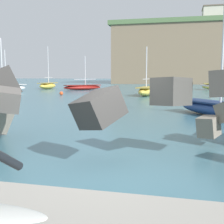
{
  "coord_description": "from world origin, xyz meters",
  "views": [
    {
      "loc": [
        1.65,
        -6.76,
        2.33
      ],
      "look_at": [
        -0.07,
        0.5,
        1.4
      ],
      "focal_mm": 47.2,
      "sensor_mm": 36.0,
      "label": 1
    }
  ],
  "objects_px": {
    "boat_far_centre": "(83,87)",
    "boat_near_centre": "(215,107)",
    "boat_far_right": "(3,94)",
    "station_building_east": "(213,15)",
    "boat_mid_left": "(147,91)",
    "boat_near_right": "(9,88)",
    "station_building_west": "(214,21)",
    "boat_mid_centre": "(48,85)",
    "boat_mid_right": "(218,85)",
    "mooring_buoy_inner": "(61,93)"
  },
  "relations": [
    {
      "from": "station_building_east",
      "to": "boat_near_right",
      "type": "bearing_deg",
      "value": -120.88
    },
    {
      "from": "boat_near_centre",
      "to": "boat_mid_centre",
      "type": "distance_m",
      "value": 38.09
    },
    {
      "from": "boat_near_right",
      "to": "station_building_west",
      "type": "relative_size",
      "value": 0.84
    },
    {
      "from": "boat_mid_left",
      "to": "boat_far_right",
      "type": "xyz_separation_m",
      "value": [
        -13.17,
        -8.29,
        -0.06
      ]
    },
    {
      "from": "boat_near_right",
      "to": "station_building_east",
      "type": "bearing_deg",
      "value": 59.12
    },
    {
      "from": "boat_near_centre",
      "to": "boat_far_centre",
      "type": "distance_m",
      "value": 32.49
    },
    {
      "from": "boat_near_right",
      "to": "boat_far_right",
      "type": "xyz_separation_m",
      "value": [
        6.43,
        -11.03,
        -0.09
      ]
    },
    {
      "from": "boat_far_centre",
      "to": "boat_near_centre",
      "type": "bearing_deg",
      "value": -57.41
    },
    {
      "from": "mooring_buoy_inner",
      "to": "boat_far_right",
      "type": "bearing_deg",
      "value": -114.83
    },
    {
      "from": "station_building_east",
      "to": "boat_mid_centre",
      "type": "bearing_deg",
      "value": -125.83
    },
    {
      "from": "boat_near_right",
      "to": "station_building_west",
      "type": "bearing_deg",
      "value": 62.81
    },
    {
      "from": "boat_near_centre",
      "to": "boat_mid_centre",
      "type": "xyz_separation_m",
      "value": [
        -24.47,
        29.19,
        0.1
      ]
    },
    {
      "from": "boat_mid_left",
      "to": "station_building_west",
      "type": "relative_size",
      "value": 0.81
    },
    {
      "from": "boat_near_right",
      "to": "boat_mid_right",
      "type": "distance_m",
      "value": 32.08
    },
    {
      "from": "boat_near_right",
      "to": "boat_far_centre",
      "type": "relative_size",
      "value": 0.96
    },
    {
      "from": "boat_mid_left",
      "to": "boat_far_right",
      "type": "relative_size",
      "value": 0.94
    },
    {
      "from": "boat_mid_left",
      "to": "station_building_east",
      "type": "distance_m",
      "value": 59.57
    },
    {
      "from": "boat_near_right",
      "to": "boat_mid_right",
      "type": "relative_size",
      "value": 1.12
    },
    {
      "from": "station_building_west",
      "to": "boat_near_right",
      "type": "bearing_deg",
      "value": -117.19
    },
    {
      "from": "boat_near_right",
      "to": "station_building_east",
      "type": "distance_m",
      "value": 64.05
    },
    {
      "from": "station_building_west",
      "to": "station_building_east",
      "type": "relative_size",
      "value": 0.96
    },
    {
      "from": "boat_far_centre",
      "to": "boat_far_right",
      "type": "height_order",
      "value": "boat_far_right"
    },
    {
      "from": "boat_near_right",
      "to": "boat_far_right",
      "type": "distance_m",
      "value": 12.76
    },
    {
      "from": "boat_far_centre",
      "to": "station_building_west",
      "type": "xyz_separation_m",
      "value": [
        24.9,
        55.33,
        18.87
      ]
    },
    {
      "from": "boat_mid_right",
      "to": "station_building_west",
      "type": "xyz_separation_m",
      "value": [
        3.64,
        50.47,
        18.53
      ]
    },
    {
      "from": "mooring_buoy_inner",
      "to": "station_building_east",
      "type": "xyz_separation_m",
      "value": [
        21.85,
        56.75,
        18.92
      ]
    },
    {
      "from": "boat_mid_centre",
      "to": "station_building_east",
      "type": "xyz_separation_m",
      "value": [
        30.53,
        42.28,
        18.54
      ]
    },
    {
      "from": "station_building_east",
      "to": "boat_mid_left",
      "type": "bearing_deg",
      "value": -102.1
    },
    {
      "from": "boat_mid_centre",
      "to": "boat_far_right",
      "type": "height_order",
      "value": "boat_mid_centre"
    },
    {
      "from": "boat_near_centre",
      "to": "boat_mid_centre",
      "type": "relative_size",
      "value": 1.12
    },
    {
      "from": "boat_mid_right",
      "to": "boat_far_centre",
      "type": "relative_size",
      "value": 0.86
    },
    {
      "from": "boat_far_centre",
      "to": "mooring_buoy_inner",
      "type": "distance_m",
      "value": 12.77
    },
    {
      "from": "boat_far_centre",
      "to": "boat_far_right",
      "type": "distance_m",
      "value": 19.6
    },
    {
      "from": "boat_far_centre",
      "to": "mooring_buoy_inner",
      "type": "bearing_deg",
      "value": -82.31
    },
    {
      "from": "boat_near_centre",
      "to": "boat_mid_right",
      "type": "bearing_deg",
      "value": 83.36
    },
    {
      "from": "boat_near_centre",
      "to": "station_building_east",
      "type": "bearing_deg",
      "value": 85.15
    },
    {
      "from": "station_building_west",
      "to": "station_building_east",
      "type": "bearing_deg",
      "value": -96.78
    },
    {
      "from": "mooring_buoy_inner",
      "to": "station_building_west",
      "type": "xyz_separation_m",
      "value": [
        23.19,
        67.99,
        19.1
      ]
    },
    {
      "from": "boat_mid_centre",
      "to": "mooring_buoy_inner",
      "type": "bearing_deg",
      "value": -59.06
    },
    {
      "from": "boat_mid_left",
      "to": "mooring_buoy_inner",
      "type": "xyz_separation_m",
      "value": [
        -9.98,
        -1.41,
        -0.34
      ]
    },
    {
      "from": "boat_mid_centre",
      "to": "mooring_buoy_inner",
      "type": "distance_m",
      "value": 16.88
    },
    {
      "from": "boat_near_centre",
      "to": "boat_near_right",
      "type": "distance_m",
      "value": 31.64
    },
    {
      "from": "boat_near_centre",
      "to": "station_building_west",
      "type": "bearing_deg",
      "value": 84.89
    },
    {
      "from": "boat_mid_left",
      "to": "boat_far_centre",
      "type": "bearing_deg",
      "value": 136.11
    },
    {
      "from": "boat_near_right",
      "to": "station_building_east",
      "type": "xyz_separation_m",
      "value": [
        31.47,
        52.61,
        18.54
      ]
    },
    {
      "from": "boat_mid_left",
      "to": "boat_mid_centre",
      "type": "bearing_deg",
      "value": 145.0
    },
    {
      "from": "boat_near_right",
      "to": "station_building_east",
      "type": "relative_size",
      "value": 0.81
    },
    {
      "from": "boat_near_right",
      "to": "boat_mid_left",
      "type": "xyz_separation_m",
      "value": [
        19.6,
        -2.73,
        -0.03
      ]
    },
    {
      "from": "station_building_east",
      "to": "mooring_buoy_inner",
      "type": "bearing_deg",
      "value": -111.06
    },
    {
      "from": "boat_mid_left",
      "to": "mooring_buoy_inner",
      "type": "distance_m",
      "value": 10.09
    }
  ]
}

